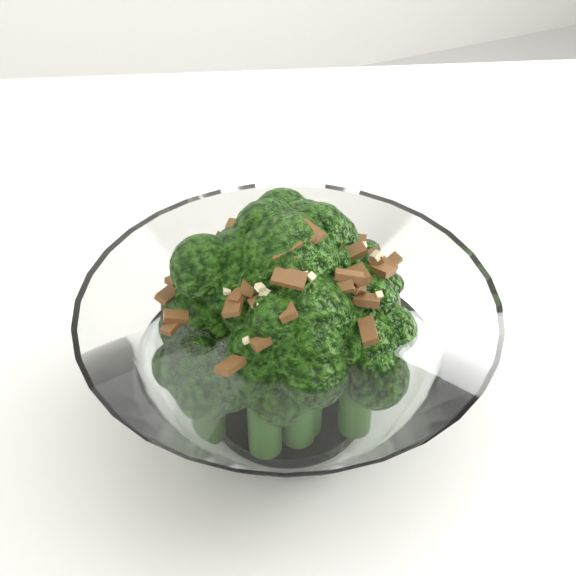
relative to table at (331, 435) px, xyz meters
name	(u,v)px	position (x,y,z in m)	size (l,w,h in m)	color
table	(331,435)	(0.00, 0.00, 0.00)	(1.39, 1.12, 0.75)	white
broccoli_dish	(288,343)	(-0.04, -0.02, 0.12)	(0.23, 0.23, 0.14)	white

